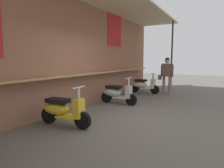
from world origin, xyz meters
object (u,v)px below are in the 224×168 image
at_px(scooter_silver, 116,93).
at_px(shopper_with_handbag, 167,72).
at_px(scooter_yellow, 62,110).
at_px(scooter_cream, 143,85).

relative_size(scooter_silver, shopper_with_handbag, 0.84).
bearing_deg(shopper_with_handbag, scooter_yellow, -8.73).
relative_size(scooter_yellow, shopper_with_handbag, 0.84).
relative_size(scooter_yellow, scooter_cream, 1.00).
bearing_deg(scooter_silver, scooter_cream, 90.10).
height_order(scooter_yellow, scooter_silver, same).
bearing_deg(shopper_with_handbag, scooter_silver, -18.29).
height_order(scooter_cream, shopper_with_handbag, shopper_with_handbag).
xyz_separation_m(scooter_yellow, scooter_silver, (2.76, 0.00, 0.00)).
distance_m(scooter_yellow, scooter_silver, 2.76).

